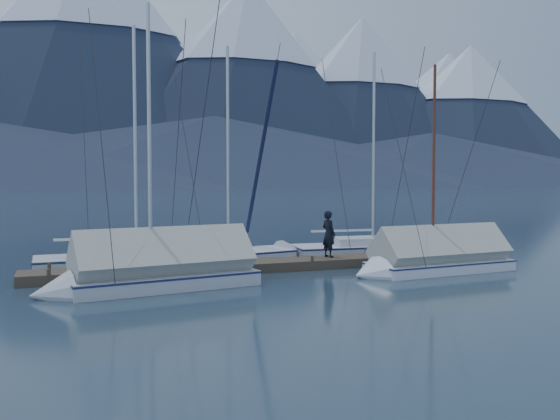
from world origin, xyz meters
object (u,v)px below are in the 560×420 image
at_px(sailboat_open_left, 151,261).
at_px(sailboat_open_right, 383,250).
at_px(person, 329,234).
at_px(sailboat_covered_far, 147,274).
at_px(sailboat_open_mid, 239,258).
at_px(sailboat_covered_near, 429,261).

bearing_deg(sailboat_open_left, sailboat_open_right, -0.39).
bearing_deg(person, sailboat_covered_far, 93.74).
xyz_separation_m(sailboat_open_left, person, (6.42, -2.41, 1.06)).
bearing_deg(sailboat_open_mid, sailboat_covered_near, -42.47).
height_order(sailboat_open_right, person, sailboat_open_right).
height_order(sailboat_open_left, person, sailboat_open_left).
xyz_separation_m(sailboat_open_left, sailboat_open_mid, (3.55, -0.07, -0.01)).
relative_size(sailboat_open_left, sailboat_open_right, 1.03).
height_order(sailboat_open_left, sailboat_open_mid, sailboat_open_left).
bearing_deg(person, sailboat_open_left, 54.20).
relative_size(sailboat_open_left, sailboat_covered_near, 1.22).
distance_m(sailboat_open_mid, sailboat_covered_near, 7.54).
distance_m(sailboat_open_left, sailboat_open_right, 10.22).
xyz_separation_m(sailboat_open_left, sailboat_open_right, (10.22, -0.07, -0.00)).
xyz_separation_m(sailboat_covered_near, person, (-2.68, 2.75, 0.83)).
height_order(sailboat_open_left, sailboat_open_right, sailboat_open_left).
bearing_deg(sailboat_covered_near, person, 134.36).
distance_m(sailboat_covered_far, person, 7.71).
relative_size(sailboat_open_left, sailboat_open_mid, 1.06).
bearing_deg(sailboat_open_right, sailboat_covered_near, -102.35).
xyz_separation_m(sailboat_open_mid, sailboat_covered_near, (5.56, -5.09, 0.24)).
distance_m(sailboat_open_right, sailboat_covered_near, 5.21).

